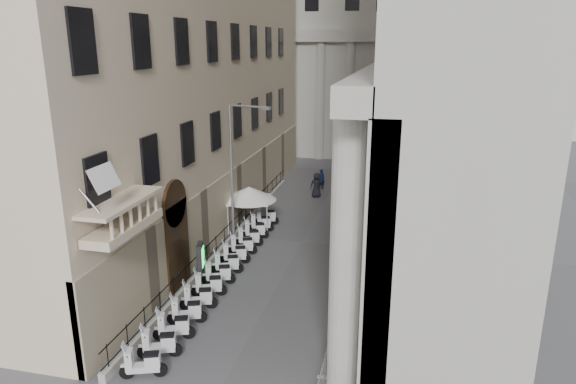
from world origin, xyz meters
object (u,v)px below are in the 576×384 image
at_px(info_kiosk, 201,260).
at_px(pedestrian_a, 321,179).
at_px(street_lamp, 236,162).
at_px(scooter_0, 145,377).
at_px(pedestrian_b, 341,199).
at_px(security_tent, 252,195).

distance_m(info_kiosk, pedestrian_a, 18.59).
bearing_deg(street_lamp, pedestrian_a, 89.85).
height_order(scooter_0, street_lamp, street_lamp).
bearing_deg(pedestrian_b, pedestrian_a, -69.31).
relative_size(street_lamp, info_kiosk, 4.50).
relative_size(scooter_0, street_lamp, 0.18).
distance_m(info_kiosk, pedestrian_b, 14.24).
bearing_deg(security_tent, street_lamp, -96.86).
relative_size(security_tent, pedestrian_b, 2.23).
bearing_deg(security_tent, scooter_0, -87.78).
relative_size(street_lamp, pedestrian_b, 5.33).
height_order(scooter_0, info_kiosk, info_kiosk).
xyz_separation_m(scooter_0, info_kiosk, (-1.21, 8.44, 0.96)).
xyz_separation_m(security_tent, info_kiosk, (-0.59, -7.43, -1.47)).
bearing_deg(pedestrian_a, street_lamp, 64.84).
height_order(info_kiosk, pedestrian_b, info_kiosk).
height_order(scooter_0, pedestrian_b, pedestrian_b).
bearing_deg(pedestrian_b, scooter_0, 74.18).
relative_size(info_kiosk, pedestrian_a, 1.11).
bearing_deg(scooter_0, info_kiosk, -11.31).
bearing_deg(info_kiosk, street_lamp, 72.03).
height_order(scooter_0, security_tent, security_tent).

